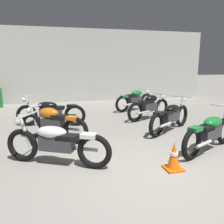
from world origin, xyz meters
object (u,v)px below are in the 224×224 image
Objects in this scene: motorcycle_right_row_1 at (171,116)px; motorcycle_right_row_3 at (135,100)px; motorcycle_right_row_2 at (149,106)px; motorcycle_left_row_0 at (56,142)px; motorcycle_right_row_0 at (210,131)px; traffic_cone at (174,156)px; motorcycle_left_row_2 at (50,112)px; motorcycle_left_row_1 at (53,123)px.

motorcycle_right_row_1 is 0.99× the size of motorcycle_right_row_3.
motorcycle_right_row_2 is at bearing 89.28° from motorcycle_right_row_1.
motorcycle_right_row_2 is at bearing 42.47° from motorcycle_left_row_0.
motorcycle_right_row_0 is at bearing -88.93° from motorcycle_right_row_2.
motorcycle_left_row_0 is 1.04× the size of motorcycle_right_row_1.
motorcycle_right_row_0 reaches higher than motorcycle_right_row_3.
motorcycle_right_row_0 is at bearing 27.04° from traffic_cone.
motorcycle_right_row_0 is at bearing -42.82° from motorcycle_left_row_2.
motorcycle_left_row_1 is 0.78× the size of motorcycle_left_row_2.
motorcycle_right_row_1 is at bearing 24.35° from motorcycle_left_row_0.
motorcycle_left_row_1 reaches higher than traffic_cone.
motorcycle_right_row_2 is 0.99× the size of motorcycle_right_row_3.
motorcycle_right_row_0 and motorcycle_right_row_1 have the same top height.
motorcycle_left_row_2 is at bearing 119.38° from traffic_cone.
motorcycle_right_row_1 is at bearing -90.72° from motorcycle_right_row_2.
motorcycle_left_row_0 is 1.49m from motorcycle_left_row_1.
motorcycle_left_row_2 is 1.06× the size of motorcycle_right_row_0.
motorcycle_right_row_0 is at bearing -2.59° from motorcycle_left_row_0.
motorcycle_right_row_0 is 1.63m from motorcycle_right_row_1.
traffic_cone is at bearing -152.96° from motorcycle_right_row_0.
motorcycle_right_row_1 is (3.26, 1.47, 0.00)m from motorcycle_left_row_0.
motorcycle_left_row_1 is at bearing -155.55° from motorcycle_right_row_2.
motorcycle_left_row_1 is (-0.03, 1.49, 0.01)m from motorcycle_left_row_0.
motorcycle_right_row_0 is at bearing -87.26° from motorcycle_right_row_1.
motorcycle_left_row_0 reaches higher than motorcycle_left_row_1.
motorcycle_left_row_2 is at bearing 91.27° from motorcycle_left_row_0.
motorcycle_right_row_1 is (3.29, -0.02, -0.01)m from motorcycle_left_row_1.
motorcycle_left_row_2 is (-0.07, 3.00, 0.00)m from motorcycle_left_row_0.
motorcycle_left_row_1 is 3.12m from traffic_cone.
motorcycle_right_row_1 reaches higher than motorcycle_right_row_2.
motorcycle_left_row_0 is 0.98× the size of motorcycle_right_row_0.
motorcycle_right_row_0 is 3.15m from motorcycle_right_row_2.
motorcycle_right_row_2 is 3.99m from traffic_cone.
motorcycle_right_row_1 is 2.57m from traffic_cone.
motorcycle_right_row_2 is at bearing 24.45° from motorcycle_left_row_1.
motorcycle_left_row_1 and motorcycle_right_row_3 have the same top height.
traffic_cone is (-1.20, -3.79, -0.20)m from motorcycle_right_row_2.
motorcycle_right_row_0 is (3.37, -1.64, -0.01)m from motorcycle_left_row_1.
motorcycle_right_row_1 is at bearing -24.68° from motorcycle_left_row_2.
motorcycle_right_row_3 reaches higher than traffic_cone.
motorcycle_right_row_1 is 3.48× the size of traffic_cone.
motorcycle_right_row_1 is 3.10m from motorcycle_right_row_3.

